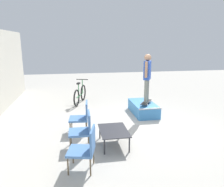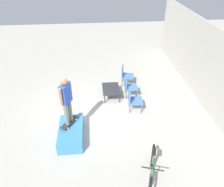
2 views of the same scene
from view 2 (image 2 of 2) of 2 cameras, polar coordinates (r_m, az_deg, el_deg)
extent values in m
plane|color=#B7B2A8|center=(8.30, -6.35, -5.42)|extent=(24.00, 24.00, 0.00)
cube|color=beige|center=(8.56, 25.07, 4.69)|extent=(12.00, 0.06, 3.00)
cube|color=#3D84C6|center=(7.34, -10.63, -10.07)|extent=(1.48, 0.76, 0.40)
cylinder|color=#B7B7BC|center=(7.76, -10.45, -5.23)|extent=(0.05, 0.76, 0.05)
cube|color=#2D2D2D|center=(7.30, -11.03, -7.35)|extent=(0.74, 0.59, 0.02)
cylinder|color=white|center=(7.14, -11.43, -8.94)|extent=(0.06, 0.06, 0.05)
cylinder|color=white|center=(7.26, -12.86, -8.29)|extent=(0.06, 0.06, 0.05)
cylinder|color=white|center=(7.40, -9.18, -6.84)|extent=(0.06, 0.06, 0.05)
cylinder|color=white|center=(7.51, -10.59, -6.26)|extent=(0.06, 0.06, 0.05)
cylinder|color=gray|center=(7.11, -10.91, -4.36)|extent=(0.13, 0.13, 0.79)
cylinder|color=gray|center=(6.98, -11.86, -5.37)|extent=(0.13, 0.13, 0.79)
cube|color=#2D51B7|center=(6.63, -12.05, -0.06)|extent=(0.43, 0.36, 0.63)
cylinder|color=#A87A5B|center=(6.77, -11.00, 1.31)|extent=(0.09, 0.09, 0.53)
cylinder|color=#A87A5B|center=(6.45, -13.25, -0.81)|extent=(0.09, 0.09, 0.53)
sphere|color=#A87A5B|center=(6.41, -12.50, 3.13)|extent=(0.23, 0.23, 0.23)
cube|color=#2D2D33|center=(8.99, -0.28, 1.28)|extent=(0.99, 0.69, 0.02)
cylinder|color=#2D2D33|center=(9.45, -2.30, 1.61)|extent=(0.04, 0.04, 0.38)
cylinder|color=#2D2D33|center=(8.71, -1.95, -1.48)|extent=(0.04, 0.04, 0.38)
cylinder|color=#2D2D33|center=(9.49, 1.26, 1.79)|extent=(0.04, 0.04, 0.38)
cylinder|color=#2D2D33|center=(8.76, 1.91, -1.27)|extent=(0.04, 0.04, 0.38)
cylinder|color=brown|center=(9.80, 5.25, 2.77)|extent=(0.03, 0.03, 0.38)
cylinder|color=brown|center=(10.18, 5.39, 4.04)|extent=(0.03, 0.03, 0.38)
cylinder|color=brown|center=(9.82, 2.68, 2.96)|extent=(0.03, 0.03, 0.38)
cylinder|color=brown|center=(10.20, 2.92, 4.21)|extent=(0.03, 0.03, 0.38)
cube|color=#4C7AB7|center=(9.89, 4.11, 4.58)|extent=(0.62, 0.62, 0.05)
cube|color=#4C7AB7|center=(9.78, 2.76, 6.00)|extent=(0.52, 0.16, 0.47)
cylinder|color=brown|center=(9.05, 6.55, -0.21)|extent=(0.03, 0.03, 0.38)
cylinder|color=brown|center=(9.41, 6.09, 1.28)|extent=(0.03, 0.03, 0.38)
cylinder|color=brown|center=(8.98, 3.79, -0.33)|extent=(0.03, 0.03, 0.38)
cylinder|color=brown|center=(9.35, 3.44, 1.18)|extent=(0.03, 0.03, 0.38)
cube|color=#4C7AB7|center=(9.08, 5.04, 1.63)|extent=(0.53, 0.53, 0.05)
cube|color=#4C7AB7|center=(8.91, 3.59, 2.97)|extent=(0.52, 0.05, 0.47)
cylinder|color=brown|center=(8.28, 7.71, -3.98)|extent=(0.03, 0.03, 0.38)
cylinder|color=brown|center=(8.63, 7.37, -2.19)|extent=(0.03, 0.03, 0.38)
cylinder|color=brown|center=(8.23, 4.67, -4.01)|extent=(0.03, 0.03, 0.38)
cylinder|color=brown|center=(8.58, 4.45, -2.21)|extent=(0.03, 0.03, 0.38)
cube|color=#4C7AB7|center=(8.30, 6.14, -1.90)|extent=(0.56, 0.56, 0.05)
cube|color=#4C7AB7|center=(8.13, 4.56, -0.43)|extent=(0.52, 0.09, 0.47)
torus|color=black|center=(6.47, 10.57, -15.86)|extent=(0.68, 0.27, 0.70)
cylinder|color=#338447|center=(6.15, 10.24, -19.34)|extent=(0.86, 0.32, 0.04)
cylinder|color=#338447|center=(6.07, 10.62, -16.55)|extent=(0.04, 0.04, 0.51)
cube|color=black|center=(5.85, 10.91, -14.76)|extent=(0.24, 0.16, 0.06)
cylinder|color=#338447|center=(5.67, 10.26, -20.66)|extent=(0.04, 0.04, 0.61)
cylinder|color=black|center=(5.43, 10.59, -18.80)|extent=(0.19, 0.50, 0.03)
camera|label=1|loc=(12.94, 1.94, 21.85)|focal=35.00mm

